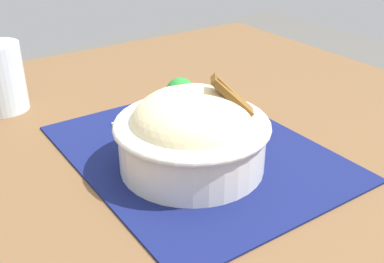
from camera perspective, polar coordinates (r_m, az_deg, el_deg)
table at (r=0.70m, az=1.52°, el=-6.75°), size 1.02×0.96×0.77m
placemat at (r=0.64m, az=0.54°, el=-2.50°), size 0.38×0.31×0.00m
bowl at (r=0.59m, az=0.03°, el=-0.10°), size 0.20×0.20×0.12m
fork at (r=0.74m, az=-5.05°, el=1.70°), size 0.02×0.14×0.00m
drinking_glass at (r=0.81m, az=-22.06°, el=5.58°), size 0.07×0.07×0.11m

